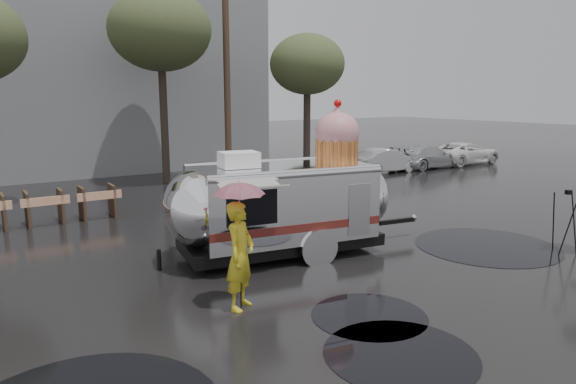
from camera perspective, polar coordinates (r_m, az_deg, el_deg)
ground at (r=10.50m, az=16.72°, el=-10.58°), size 120.00×120.00×0.00m
puddles at (r=9.02m, az=12.09°, el=-13.95°), size 13.98×7.00×0.01m
grey_building at (r=30.54m, az=-27.27°, el=14.74°), size 22.00×12.00×13.00m
utility_pole at (r=22.61m, az=-6.81°, el=12.87°), size 1.60×0.28×9.00m
tree_mid at (r=22.68m, az=-14.02°, el=16.99°), size 4.20×4.20×8.03m
tree_right at (r=23.58m, az=2.16°, el=13.90°), size 3.36×3.36×6.42m
barricade_row at (r=16.61m, az=-25.45°, el=-1.50°), size 4.30×0.80×1.00m
parked_cars at (r=26.77m, az=13.52°, el=3.93°), size 13.20×1.90×1.50m
airstream_trailer at (r=12.06m, az=-0.41°, el=-0.92°), size 6.83×2.95×3.71m
person_left at (r=9.09m, az=-5.33°, el=-7.06°), size 0.83×0.79×1.93m
umbrella_pink at (r=8.85m, az=-5.44°, el=-1.13°), size 1.10×1.10×2.30m
tripod at (r=13.87m, az=28.51°, el=-2.30°), size 0.62×0.62×1.55m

